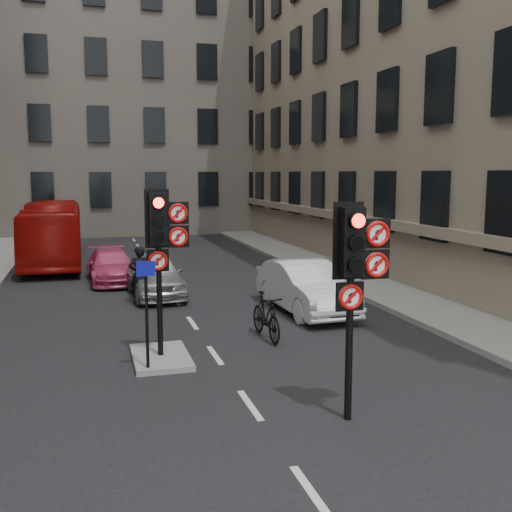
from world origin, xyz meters
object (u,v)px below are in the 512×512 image
car_silver (155,275)px  motorcycle (266,316)px  motorcyclist (139,275)px  car_pink (111,266)px  signal_near (356,264)px  info_sign (146,299)px  signal_far (162,236)px  bus_red (53,233)px  car_white (305,287)px

car_silver → motorcycle: (2.04, -5.91, -0.13)m
motorcyclist → car_pink: bearing=-84.8°
signal_near → car_pink: signal_near is taller
signal_near → car_pink: (-3.33, 13.98, -1.99)m
motorcyclist → info_sign: 6.74m
motorcycle → info_sign: (-3.03, -1.82, 0.97)m
signal_near → car_silver: signal_near is taller
signal_near → signal_far: signal_far is taller
signal_far → car_silver: (0.56, 6.91, -2.01)m
motorcycle → car_pink: bearing=107.2°
car_silver → motorcyclist: motorcyclist is taller
bus_red → motorcycle: 15.54m
car_silver → signal_far: bearing=-96.8°
signal_near → info_sign: bearing=133.6°
signal_far → car_silver: 7.22m
signal_far → car_white: signal_far is taller
car_silver → info_sign: bearing=-99.5°
car_silver → bus_red: (-3.60, 8.55, 0.68)m
car_silver → motorcycle: bearing=-73.1°
car_pink → info_sign: (0.30, -10.79, 0.94)m
car_white → info_sign: (-4.96, -4.27, 0.79)m
car_white → bus_red: bus_red is taller
car_pink → bus_red: (-2.31, 5.48, 0.78)m
signal_far → motorcyclist: signal_far is taller
car_white → motorcycle: bearing=-131.1°
bus_red → motorcycle: size_ratio=5.25×
car_pink → motorcycle: size_ratio=2.17×
car_pink → motorcyclist: bearing=-83.8°
car_silver → motorcycle: 6.25m
signal_near → motorcycle: (-0.00, 5.01, -2.02)m
car_white → motorcyclist: (-4.56, 2.42, 0.16)m
signal_far → car_pink: size_ratio=0.88×
car_pink → signal_far: bearing=-89.3°
signal_far → car_pink: bearing=94.2°
car_pink → bus_red: bus_red is taller
car_white → motorcycle: 3.13m
car_silver → info_sign: info_sign is taller
car_silver → bus_red: 9.30m
signal_far → car_silver: bearing=85.4°
signal_far → motorcycle: size_ratio=1.90×
car_white → info_sign: info_sign is taller
car_white → motorcyclist: motorcyclist is taller
car_silver → car_white: 5.26m
car_silver → bus_red: bus_red is taller
signal_far → bus_red: signal_far is taller
car_white → info_sign: size_ratio=2.05×
signal_far → info_sign: signal_far is taller
motorcyclist → car_silver: bearing=-124.3°
bus_red → motorcyclist: bearing=-73.2°
car_pink → car_white: bearing=-54.5°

